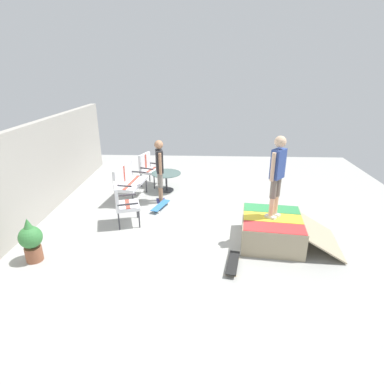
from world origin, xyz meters
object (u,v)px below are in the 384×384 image
Objects in this scene: person_watching at (160,167)px; skateboard_spare at (233,263)px; potted_plant at (31,240)px; patio_bench at (128,179)px; skate_ramp at (273,230)px; patio_chair_by_wall at (122,201)px; patio_table at (166,178)px; skateboard_by_bench at (161,206)px; patio_chair_near_house at (148,166)px; person_skater at (277,171)px.

skateboard_spare is (-3.06, -1.80, -0.96)m from person_watching.
patio_bench is at bearing -19.91° from potted_plant.
skate_ramp is 3.52m from patio_chair_by_wall.
skate_ramp is 4.92m from potted_plant.
skateboard_spare is at bearing -156.02° from patio_table.
skateboard_by_bench is at bearing 179.99° from patio_table.
patio_table is at bearing -0.01° from skateboard_by_bench.
person_skater is (-3.44, -3.28, 1.00)m from patio_chair_near_house.
patio_table is 0.51× the size of person_watching.
patio_chair_by_wall is 0.58× the size of person_watching.
skateboard_spare is at bearing -149.44° from person_watching.
patio_bench is 1.59× the size of skateboard_by_bench.
person_skater reaches higher than patio_chair_by_wall.
potted_plant is (-3.88, 2.15, 0.06)m from patio_table.
person_skater reaches higher than patio_table.
patio_chair_by_wall is (-1.55, -0.25, -0.00)m from patio_bench.
skate_ramp is at bearing -79.23° from potted_plant.
patio_chair_by_wall is 1.11× the size of potted_plant.
person_skater is at bearing -120.96° from patio_bench.
person_watching is at bearing 176.14° from patio_table.
skate_ramp is at bearing -137.89° from patio_table.
patio_chair_near_house is at bearing 50.99° from patio_table.
person_skater is at bearing -120.83° from skateboard_by_bench.
patio_bench is 4.25m from skateboard_spare.
person_skater reaches higher than patio_chair_near_house.
patio_chair_near_house reaches higher than potted_plant.
patio_bench is at bearing 9.06° from patio_chair_by_wall.
patio_table is 4.31m from skateboard_spare.
potted_plant reaches higher than skateboard_by_bench.
patio_bench is 1.30m from patio_chair_near_house.
patio_chair_by_wall is at bearing 56.81° from skateboard_spare.
patio_table is at bearing 42.12° from person_skater.
skate_ramp is at bearing -101.18° from patio_chair_by_wall.
patio_bench is at bearing 125.83° from patio_table.
patio_table is (2.96, 2.68, 0.11)m from skate_ramp.
potted_plant is at bearing 139.01° from patio_chair_by_wall.
person_skater is (-2.92, -2.64, 1.21)m from patio_table.
skate_ramp is 4.82m from patio_chair_near_house.
patio_chair_by_wall is at bearing -170.94° from patio_bench.
skate_ramp is 2.67× the size of skateboard_by_bench.
patio_bench is 1.42× the size of potted_plant.
patio_chair_near_house reaches higher than skate_ramp.
patio_bench and patio_chair_near_house have the same top height.
skateboard_spare is at bearing -90.63° from potted_plant.
patio_bench is 1.46× the size of patio_table.
patio_chair_near_house is (1.25, -0.37, -0.00)m from patio_bench.
patio_chair_by_wall is at bearing 177.44° from patio_chair_near_house.
potted_plant is (-0.92, 4.83, 0.17)m from skate_ramp.
skate_ramp is 3.53m from person_watching.
person_watching is 1.07m from skateboard_by_bench.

